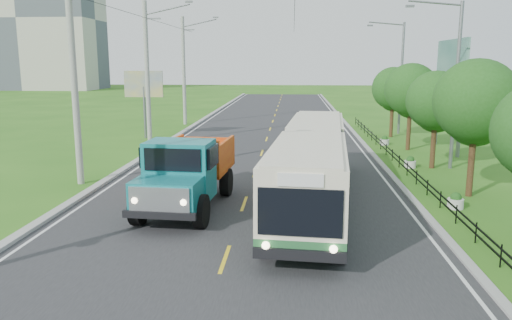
# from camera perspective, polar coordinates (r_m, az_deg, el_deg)

# --- Properties ---
(ground) EXTENTS (240.00, 240.00, 0.00)m
(ground) POSITION_cam_1_polar(r_m,az_deg,el_deg) (15.28, -3.58, -11.28)
(ground) COLOR #2A6217
(ground) RESTS_ON ground
(road) EXTENTS (14.00, 120.00, 0.02)m
(road) POSITION_cam_1_polar(r_m,az_deg,el_deg) (34.55, 0.87, 1.40)
(road) COLOR #28282B
(road) RESTS_ON ground
(curb_left) EXTENTS (0.40, 120.00, 0.15)m
(curb_left) POSITION_cam_1_polar(r_m,az_deg,el_deg) (35.68, -10.76, 1.62)
(curb_left) COLOR #9E9E99
(curb_left) RESTS_ON ground
(curb_right) EXTENTS (0.30, 120.00, 0.10)m
(curb_right) POSITION_cam_1_polar(r_m,az_deg,el_deg) (34.87, 12.69, 1.29)
(curb_right) COLOR #9E9E99
(curb_right) RESTS_ON ground
(edge_line_left) EXTENTS (0.12, 120.00, 0.00)m
(edge_line_left) POSITION_cam_1_polar(r_m,az_deg,el_deg) (35.55, -9.90, 1.53)
(edge_line_left) COLOR silver
(edge_line_left) RESTS_ON road
(edge_line_right) EXTENTS (0.12, 120.00, 0.00)m
(edge_line_right) POSITION_cam_1_polar(r_m,az_deg,el_deg) (34.80, 11.87, 1.26)
(edge_line_right) COLOR silver
(edge_line_right) RESTS_ON road
(centre_dash) EXTENTS (0.12, 2.20, 0.00)m
(centre_dash) POSITION_cam_1_polar(r_m,az_deg,el_deg) (15.27, -3.58, -11.20)
(centre_dash) COLOR yellow
(centre_dash) RESTS_ON road
(railing_right) EXTENTS (0.04, 40.00, 0.60)m
(railing_right) POSITION_cam_1_polar(r_m,az_deg,el_deg) (29.17, 16.05, -0.25)
(railing_right) COLOR black
(railing_right) RESTS_ON ground
(pole_near) EXTENTS (3.51, 0.32, 10.00)m
(pole_near) POSITION_cam_1_polar(r_m,az_deg,el_deg) (25.18, -20.02, 8.79)
(pole_near) COLOR gray
(pole_near) RESTS_ON ground
(pole_mid) EXTENTS (3.51, 0.32, 10.00)m
(pole_mid) POSITION_cam_1_polar(r_m,az_deg,el_deg) (36.47, -12.27, 9.69)
(pole_mid) COLOR gray
(pole_mid) RESTS_ON ground
(pole_far) EXTENTS (3.51, 0.32, 10.00)m
(pole_far) POSITION_cam_1_polar(r_m,az_deg,el_deg) (48.10, -8.21, 10.10)
(pole_far) COLOR gray
(pole_far) RESTS_ON ground
(tree_third) EXTENTS (3.60, 3.62, 6.00)m
(tree_third) POSITION_cam_1_polar(r_m,az_deg,el_deg) (23.58, 23.86, 5.70)
(tree_third) COLOR #382314
(tree_third) RESTS_ON ground
(tree_fourth) EXTENTS (3.24, 3.31, 5.40)m
(tree_fourth) POSITION_cam_1_polar(r_m,az_deg,el_deg) (29.31, 19.91, 6.06)
(tree_fourth) COLOR #382314
(tree_fourth) RESTS_ON ground
(tree_fifth) EXTENTS (3.48, 3.52, 5.80)m
(tree_fifth) POSITION_cam_1_polar(r_m,az_deg,el_deg) (35.10, 17.33, 7.38)
(tree_fifth) COLOR #382314
(tree_fifth) RESTS_ON ground
(tree_back) EXTENTS (3.30, 3.36, 5.50)m
(tree_back) POSITION_cam_1_polar(r_m,az_deg,el_deg) (40.97, 15.43, 7.65)
(tree_back) COLOR #382314
(tree_back) RESTS_ON ground
(streetlight_mid) EXTENTS (3.02, 0.20, 9.07)m
(streetlight_mid) POSITION_cam_1_polar(r_m,az_deg,el_deg) (29.33, 21.65, 8.53)
(streetlight_mid) COLOR slate
(streetlight_mid) RESTS_ON ground
(streetlight_far) EXTENTS (3.02, 0.20, 9.07)m
(streetlight_far) POSITION_cam_1_polar(r_m,az_deg,el_deg) (42.90, 16.08, 9.43)
(streetlight_far) COLOR slate
(streetlight_far) RESTS_ON ground
(planter_near) EXTENTS (0.64, 0.64, 0.67)m
(planter_near) POSITION_cam_1_polar(r_m,az_deg,el_deg) (21.78, 21.84, -4.43)
(planter_near) COLOR silver
(planter_near) RESTS_ON ground
(planter_mid) EXTENTS (0.64, 0.64, 0.67)m
(planter_mid) POSITION_cam_1_polar(r_m,az_deg,el_deg) (29.30, 17.20, -0.30)
(planter_mid) COLOR silver
(planter_mid) RESTS_ON ground
(planter_far) EXTENTS (0.64, 0.64, 0.67)m
(planter_far) POSITION_cam_1_polar(r_m,az_deg,el_deg) (37.02, 14.48, 2.13)
(planter_far) COLOR silver
(planter_far) RESTS_ON ground
(billboard_left) EXTENTS (3.00, 0.20, 5.20)m
(billboard_left) POSITION_cam_1_polar(r_m,az_deg,el_deg) (39.74, -12.71, 8.00)
(billboard_left) COLOR slate
(billboard_left) RESTS_ON ground
(billboard_right) EXTENTS (0.24, 6.00, 7.30)m
(billboard_right) POSITION_cam_1_polar(r_m,az_deg,el_deg) (35.54, 21.41, 9.57)
(billboard_right) COLOR slate
(billboard_right) RESTS_ON ground
(apartment_near) EXTENTS (28.00, 14.00, 30.00)m
(apartment_near) POSITION_cam_1_polar(r_m,az_deg,el_deg) (123.33, -24.14, 14.39)
(apartment_near) COLOR #B7B2A3
(apartment_near) RESTS_ON ground
(bus) EXTENTS (3.80, 15.86, 3.03)m
(bus) POSITION_cam_1_polar(r_m,az_deg,el_deg) (20.97, 6.51, 0.05)
(bus) COLOR #276233
(bus) RESTS_ON ground
(dump_truck) EXTENTS (3.13, 7.06, 2.90)m
(dump_truck) POSITION_cam_1_polar(r_m,az_deg,el_deg) (20.20, -7.89, -0.94)
(dump_truck) COLOR #14767C
(dump_truck) RESTS_ON ground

